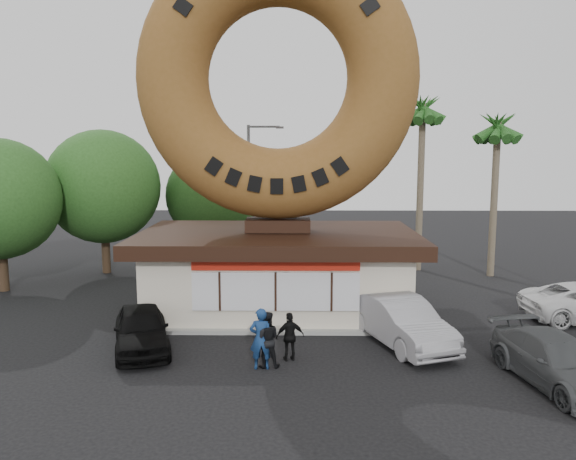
# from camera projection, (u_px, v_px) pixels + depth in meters

# --- Properties ---
(ground) EXTENTS (90.00, 90.00, 0.00)m
(ground) POSITION_uv_depth(u_px,v_px,m) (272.00, 364.00, 17.36)
(ground) COLOR black
(ground) RESTS_ON ground
(donut_shop) EXTENTS (11.20, 7.20, 3.80)m
(donut_shop) POSITION_uv_depth(u_px,v_px,m) (278.00, 268.00, 23.03)
(donut_shop) COLOR beige
(donut_shop) RESTS_ON ground
(giant_donut) EXTENTS (11.09, 2.83, 11.09)m
(giant_donut) POSITION_uv_depth(u_px,v_px,m) (278.00, 79.00, 21.98)
(giant_donut) COLOR brown
(giant_donut) RESTS_ON donut_shop
(tree_west) EXTENTS (6.00, 6.00, 7.65)m
(tree_west) POSITION_uv_depth(u_px,v_px,m) (103.00, 187.00, 29.69)
(tree_west) COLOR #473321
(tree_west) RESTS_ON ground
(tree_mid) EXTENTS (5.20, 5.20, 6.63)m
(tree_mid) POSITION_uv_depth(u_px,v_px,m) (212.00, 196.00, 31.69)
(tree_mid) COLOR #473321
(tree_mid) RESTS_ON ground
(palm_near) EXTENTS (2.60, 2.60, 9.75)m
(palm_near) POSITION_uv_depth(u_px,v_px,m) (423.00, 115.00, 29.93)
(palm_near) COLOR #726651
(palm_near) RESTS_ON ground
(palm_far) EXTENTS (2.60, 2.60, 8.75)m
(palm_far) POSITION_uv_depth(u_px,v_px,m) (498.00, 132.00, 28.54)
(palm_far) COLOR #726651
(palm_far) RESTS_ON ground
(street_lamp) EXTENTS (2.11, 0.20, 8.00)m
(street_lamp) POSITION_uv_depth(u_px,v_px,m) (251.00, 186.00, 32.59)
(street_lamp) COLOR #59595E
(street_lamp) RESTS_ON ground
(person_left) EXTENTS (0.72, 0.51, 1.88)m
(person_left) POSITION_uv_depth(u_px,v_px,m) (261.00, 339.00, 16.86)
(person_left) COLOR navy
(person_left) RESTS_ON ground
(person_center) EXTENTS (0.88, 0.71, 1.74)m
(person_center) POSITION_uv_depth(u_px,v_px,m) (266.00, 339.00, 17.01)
(person_center) COLOR black
(person_center) RESTS_ON ground
(person_right) EXTENTS (0.97, 0.59, 1.55)m
(person_right) POSITION_uv_depth(u_px,v_px,m) (290.00, 337.00, 17.55)
(person_right) COLOR black
(person_right) RESTS_ON ground
(car_black) EXTENTS (2.87, 4.55, 1.44)m
(car_black) POSITION_uv_depth(u_px,v_px,m) (141.00, 329.00, 18.49)
(car_black) COLOR black
(car_black) RESTS_ON ground
(car_silver) EXTENTS (3.22, 5.15, 1.60)m
(car_silver) POSITION_uv_depth(u_px,v_px,m) (401.00, 322.00, 19.00)
(car_silver) COLOR #9D9CA1
(car_silver) RESTS_ON ground
(car_grey) EXTENTS (2.80, 5.06, 1.39)m
(car_grey) POSITION_uv_depth(u_px,v_px,m) (557.00, 361.00, 15.72)
(car_grey) COLOR #4E5153
(car_grey) RESTS_ON ground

